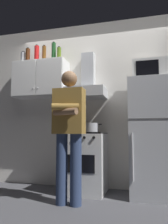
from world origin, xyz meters
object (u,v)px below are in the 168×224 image
Objects in this scene: upper_cabinet at (41,80)px; bottle_beer_brown at (44,54)px; person_standing at (69,130)px; cooking_pot at (92,127)px; bottle_olive_oil at (59,54)px; bottle_soda_red at (37,54)px; refrigerator at (152,137)px; bottle_rum_dark at (28,56)px; stove_oven at (85,162)px; microwave at (150,71)px; range_hood at (87,86)px; bottle_wine_green at (54,52)px; bottle_canister_steel at (23,58)px.

bottle_beer_brown is at bearing -22.59° from upper_cabinet.
upper_cabinet is 1.35m from person_standing.
person_standing is at bearing -110.30° from cooking_pot.
bottle_olive_oil is (0.34, -0.03, 0.41)m from upper_cabinet.
person_standing is at bearing -41.02° from bottle_soda_red.
refrigerator is 2.30m from bottle_soda_red.
bottle_rum_dark reaches higher than person_standing.
refrigerator is (1.75, -0.12, -0.95)m from upper_cabinet.
stove_oven is 3.17× the size of bottle_beer_brown.
bottle_olive_oil is (-1.41, 0.08, 0.42)m from microwave.
refrigerator is (0.95, 0.00, 0.37)m from stove_oven.
bottle_beer_brown is (0.07, -0.03, 0.43)m from upper_cabinet.
refrigerator is at bearing -3.26° from bottle_beer_brown.
refrigerator is 5.85× the size of bottle_rum_dark.
range_hood is at bearing 86.09° from person_standing.
microwave is 1.74m from bottle_beer_brown.
bottle_olive_oil is at bearing -12.78° from bottle_wine_green.
bottle_olive_oil is (-0.41, 0.70, 1.25)m from person_standing.
person_standing is 1.58m from bottle_wine_green.
bottle_wine_green is (-0.57, -0.01, 0.61)m from range_hood.
bottle_beer_brown is (-1.68, 0.10, 1.38)m from refrigerator.
microwave is at bearing 32.00° from person_standing.
refrigerator is 3.33× the size of microwave.
upper_cabinet is at bearing -179.91° from range_hood.
upper_cabinet is at bearing 178.79° from bottle_wine_green.
bottle_wine_green is at bearing 125.52° from person_standing.
stove_oven is 3.85× the size of bottle_canister_steel.
bottle_olive_oil reaches higher than stove_oven.
bottle_soda_red reaches higher than bottle_olive_oil.
upper_cabinet is 1.03× the size of stove_oven.
range_hood is at bearing 172.45° from refrigerator.
bottle_rum_dark reaches higher than bottle_canister_steel.
bottle_olive_oil is (-0.46, -0.03, 0.56)m from range_hood.
range_hood is at bearing 90.00° from stove_oven.
bottle_olive_oil is (0.27, 0.00, -0.03)m from bottle_beer_brown.
bottle_soda_red is at bearing 176.56° from refrigerator.
bottle_olive_oil is at bearing 0.04° from bottle_beer_brown.
range_hood is at bearing 3.70° from bottle_olive_oil.
bottle_rum_dark is at bearing 179.47° from bottle_wine_green.
person_standing is 1.69m from bottle_soda_red.
bottle_beer_brown is at bearing 134.11° from person_standing.
stove_oven is at bearing -179.96° from refrigerator.
bottle_olive_oil is 0.69m from bottle_canister_steel.
bottle_soda_red is 1.33× the size of bottle_olive_oil.
range_hood is 1.06m from bottle_soda_red.
upper_cabinet is 1.75m from microwave.
bottle_wine_green reaches higher than bottle_olive_oil.
bottle_olive_oil is at bearing 176.86° from microwave.
bottle_wine_green is at bearing -179.38° from range_hood.
bottle_canister_steel reaches higher than bottle_olive_oil.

